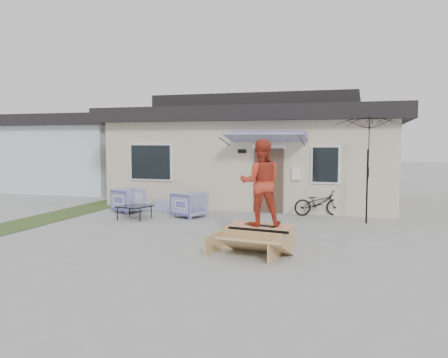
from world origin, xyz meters
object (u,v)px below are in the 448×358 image
(patio_umbrella, at_px, (368,162))
(skater, at_px, (261,181))
(coffee_table, at_px, (135,212))
(loveseat, at_px, (171,203))
(bicycle, at_px, (318,200))
(skate_ramp, at_px, (260,236))
(armchair_left, at_px, (129,199))
(skateboard, at_px, (260,225))
(armchair_right, at_px, (189,203))

(patio_umbrella, relative_size, skater, 1.33)
(coffee_table, bearing_deg, loveseat, 76.37)
(bicycle, bearing_deg, skate_ramp, 147.53)
(armchair_left, bearing_deg, skateboard, -100.68)
(armchair_left, relative_size, coffee_table, 1.05)
(loveseat, xyz_separation_m, bicycle, (4.78, 0.49, 0.23))
(armchair_left, xyz_separation_m, skateboard, (5.18, -3.48, 0.04))
(bicycle, relative_size, skater, 0.82)
(bicycle, bearing_deg, armchair_left, 78.50)
(skate_ramp, bearing_deg, patio_umbrella, 66.45)
(armchair_right, height_order, patio_umbrella, patio_umbrella)
(armchair_left, height_order, skateboard, armchair_left)
(skateboard, bearing_deg, skate_ramp, -79.46)
(coffee_table, bearing_deg, bicycle, 23.44)
(skater, bearing_deg, skate_ramp, 66.17)
(loveseat, bearing_deg, bicycle, -178.17)
(patio_umbrella, distance_m, skate_ramp, 4.60)
(loveseat, distance_m, armchair_right, 1.42)
(loveseat, bearing_deg, skater, 129.61)
(patio_umbrella, xyz_separation_m, skateboard, (-2.26, -3.66, -1.27))
(patio_umbrella, bearing_deg, skate_ramp, -121.50)
(bicycle, height_order, patio_umbrella, patio_umbrella)
(loveseat, height_order, bicycle, bicycle)
(armchair_right, xyz_separation_m, bicycle, (3.77, 1.47, 0.06))
(armchair_left, bearing_deg, loveseat, -38.14)
(patio_umbrella, bearing_deg, armchair_right, -174.59)
(skate_ramp, distance_m, skateboard, 0.25)
(loveseat, relative_size, bicycle, 0.89)
(coffee_table, relative_size, bicycle, 0.53)
(armchair_right, bearing_deg, coffee_table, -39.72)
(armchair_left, bearing_deg, coffee_table, -121.02)
(skater, bearing_deg, patio_umbrella, -137.63)
(skate_ramp, height_order, skateboard, skateboard)
(loveseat, distance_m, coffee_table, 1.82)
(armchair_right, relative_size, skate_ramp, 0.48)
(armchair_right, relative_size, coffee_table, 1.05)
(loveseat, height_order, skater, skater)
(skate_ramp, bearing_deg, bicycle, 87.87)
(bicycle, bearing_deg, skateboard, 147.51)
(armchair_right, distance_m, skater, 4.44)
(armchair_left, relative_size, bicycle, 0.56)
(skate_ramp, bearing_deg, armchair_left, 153.64)
(skate_ramp, relative_size, skater, 0.95)
(loveseat, distance_m, armchair_left, 1.40)
(armchair_right, bearing_deg, loveseat, -112.49)
(coffee_table, distance_m, skateboard, 5.00)
(coffee_table, height_order, bicycle, bicycle)
(bicycle, xyz_separation_m, patio_umbrella, (1.44, -0.98, 1.25))
(bicycle, relative_size, skate_ramp, 0.86)
(coffee_table, xyz_separation_m, skate_ramp, (4.38, -2.43, 0.02))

